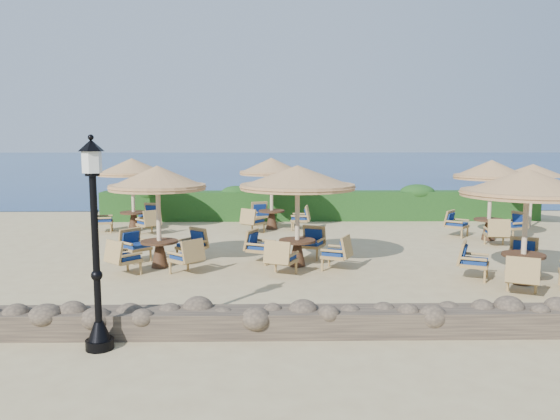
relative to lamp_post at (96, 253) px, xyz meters
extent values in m
plane|color=tan|center=(4.80, 6.80, -1.55)|extent=(120.00, 120.00, 0.00)
plane|color=navy|center=(4.80, 76.80, -1.55)|extent=(160.00, 160.00, 0.00)
cube|color=#163C13|center=(4.80, 14.00, -0.95)|extent=(18.00, 0.90, 1.20)
cube|color=brown|center=(4.80, 0.60, -1.33)|extent=(15.00, 0.65, 0.44)
cylinder|color=black|center=(0.00, 0.00, -1.47)|extent=(0.44, 0.44, 0.16)
cone|color=black|center=(0.00, 0.00, -1.25)|extent=(0.36, 0.36, 0.30)
cylinder|color=black|center=(0.00, 0.00, 0.00)|extent=(0.11, 0.11, 2.40)
cylinder|color=silver|center=(0.00, 0.00, 1.43)|extent=(0.30, 0.30, 0.36)
cone|color=black|center=(0.00, 0.00, 1.67)|extent=(0.40, 0.40, 0.18)
cylinder|color=beige|center=(12.60, 12.00, -0.45)|extent=(0.10, 0.10, 2.20)
cone|color=#9B6D40|center=(12.60, 12.00, 0.63)|extent=(2.30, 2.30, 0.45)
cylinder|color=beige|center=(-0.17, 5.61, -0.35)|extent=(0.12, 0.12, 2.40)
cone|color=#9B6D40|center=(-0.17, 5.61, 0.83)|extent=(2.50, 2.50, 0.55)
cylinder|color=#9B6D40|center=(-0.17, 5.61, 0.55)|extent=(2.45, 2.45, 0.14)
cylinder|color=#452A18|center=(-0.17, 5.61, -0.87)|extent=(0.96, 0.96, 0.06)
cone|color=#452A18|center=(-0.17, 5.61, -1.22)|extent=(0.44, 0.44, 0.64)
cylinder|color=beige|center=(3.42, 5.69, -0.35)|extent=(0.12, 0.12, 2.40)
cone|color=#9B6D40|center=(3.42, 5.69, 0.83)|extent=(3.03, 3.03, 0.55)
cylinder|color=#9B6D40|center=(3.42, 5.69, 0.55)|extent=(2.97, 2.97, 0.14)
cylinder|color=#452A18|center=(3.42, 5.69, -0.87)|extent=(0.96, 0.96, 0.06)
cone|color=#452A18|center=(3.42, 5.69, -1.22)|extent=(0.44, 0.44, 0.64)
cylinder|color=beige|center=(8.52, 3.80, -0.35)|extent=(0.12, 0.12, 2.40)
cone|color=#9B6D40|center=(8.52, 3.80, 0.83)|extent=(2.97, 2.97, 0.55)
cylinder|color=#9B6D40|center=(8.52, 3.80, 0.55)|extent=(2.91, 2.91, 0.14)
cylinder|color=#452A18|center=(8.52, 3.80, -0.87)|extent=(0.96, 0.96, 0.06)
cone|color=#452A18|center=(8.52, 3.80, -1.22)|extent=(0.44, 0.44, 0.64)
cylinder|color=beige|center=(-2.27, 11.37, -0.35)|extent=(0.12, 0.12, 2.40)
cone|color=#9B6D40|center=(-2.27, 11.37, 0.83)|extent=(2.46, 2.46, 0.55)
cylinder|color=#9B6D40|center=(-2.27, 11.37, 0.55)|extent=(2.41, 2.41, 0.14)
cylinder|color=#452A18|center=(-2.27, 11.37, -0.87)|extent=(0.96, 0.96, 0.06)
cone|color=#452A18|center=(-2.27, 11.37, -1.22)|extent=(0.44, 0.44, 0.64)
cylinder|color=beige|center=(2.76, 11.72, -0.35)|extent=(0.12, 0.12, 2.40)
cone|color=#9B6D40|center=(2.76, 11.72, 0.83)|extent=(2.38, 2.38, 0.55)
cylinder|color=#9B6D40|center=(2.76, 11.72, 0.55)|extent=(2.33, 2.33, 0.14)
cylinder|color=#452A18|center=(2.76, 11.72, -0.87)|extent=(0.96, 0.96, 0.06)
cone|color=#452A18|center=(2.76, 11.72, -1.22)|extent=(0.44, 0.44, 0.64)
cylinder|color=beige|center=(9.95, 9.36, -0.35)|extent=(0.12, 0.12, 2.40)
cone|color=#9B6D40|center=(9.95, 9.36, 0.83)|extent=(2.42, 2.42, 0.55)
cylinder|color=#9B6D40|center=(9.95, 9.36, 0.55)|extent=(2.37, 2.37, 0.14)
cylinder|color=#452A18|center=(9.95, 9.36, -0.87)|extent=(0.96, 0.96, 0.06)
cone|color=#452A18|center=(9.95, 9.36, -1.22)|extent=(0.44, 0.44, 0.64)
camera|label=1|loc=(2.72, -8.37, 1.75)|focal=35.00mm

